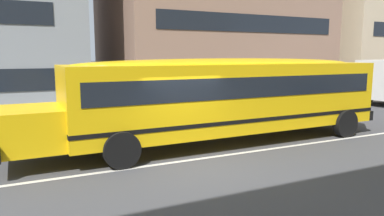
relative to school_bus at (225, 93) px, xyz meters
The scene contains 4 objects.
ground_plane 3.20m from the school_bus, 146.46° to the right, with size 400.00×400.00×0.00m, color #424244.
sidewalk_far 7.45m from the school_bus, 107.80° to the left, with size 120.00×3.00×0.01m, color gray.
lane_centreline 3.19m from the school_bus, 146.46° to the right, with size 110.00×0.16×0.01m, color silver.
school_bus is the anchor object (origin of this frame).
Camera 1 is at (-4.25, -9.35, 3.11)m, focal length 33.41 mm.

